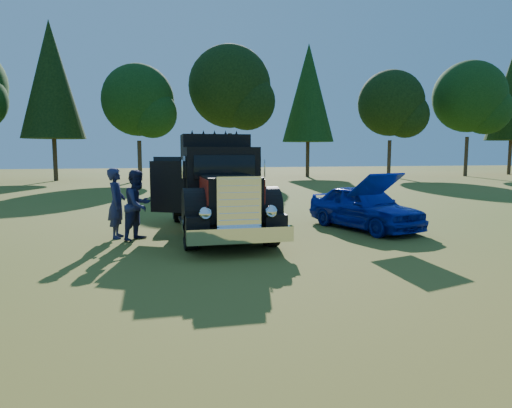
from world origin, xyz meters
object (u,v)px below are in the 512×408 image
object	(u,v)px
hotrod_coupe	(364,207)
spectator_far	(138,205)
diamond_t_truck	(219,192)
spectator_near	(117,203)

from	to	relation	value
hotrod_coupe	spectator_far	world-z (taller)	spectator_far
diamond_t_truck	spectator_near	bearing A→B (deg)	-179.77
hotrod_coupe	spectator_near	size ratio (longest dim) A/B	2.23
diamond_t_truck	spectator_far	distance (m)	2.41
spectator_near	spectator_far	xyz separation A→B (m)	(0.60, -0.40, -0.02)
diamond_t_truck	spectator_far	bearing A→B (deg)	-169.96
diamond_t_truck	spectator_far	xyz separation A→B (m)	(-2.35, -0.42, -0.30)
spectator_near	hotrod_coupe	bearing A→B (deg)	-86.17
diamond_t_truck	spectator_far	size ratio (longest dim) A/B	3.64
spectator_near	spectator_far	world-z (taller)	spectator_near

